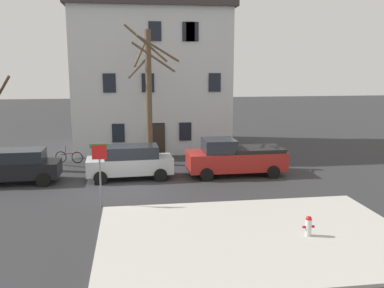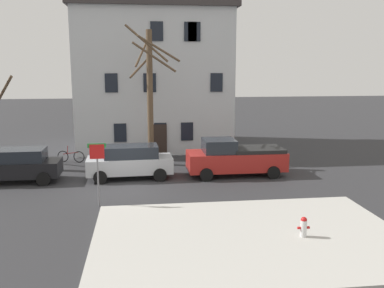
{
  "view_description": "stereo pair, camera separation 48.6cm",
  "coord_description": "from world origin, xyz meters",
  "px_view_note": "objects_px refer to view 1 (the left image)",
  "views": [
    {
      "loc": [
        0.36,
        -19.47,
        5.83
      ],
      "look_at": [
        3.56,
        2.33,
        1.74
      ],
      "focal_mm": 39.23,
      "sensor_mm": 36.0,
      "label": 1
    },
    {
      "loc": [
        0.84,
        -19.53,
        5.83
      ],
      "look_at": [
        3.56,
        2.33,
        1.74
      ],
      "focal_mm": 39.23,
      "sensor_mm": 36.0,
      "label": 2
    }
  ],
  "objects_px": {
    "building_main": "(150,64)",
    "street_sign_pole": "(100,163)",
    "tree_bare_mid": "(149,92)",
    "car_black_wagon": "(16,166)",
    "car_silver_wagon": "(130,162)",
    "pickup_truck_red": "(235,157)",
    "fire_hydrant": "(308,226)",
    "bicycle_leaning": "(69,157)"
  },
  "relations": [
    {
      "from": "tree_bare_mid",
      "to": "building_main",
      "type": "bearing_deg",
      "value": 86.11
    },
    {
      "from": "bicycle_leaning",
      "to": "fire_hydrant",
      "type": "bearing_deg",
      "value": -53.36
    },
    {
      "from": "tree_bare_mid",
      "to": "car_silver_wagon",
      "type": "height_order",
      "value": "tree_bare_mid"
    },
    {
      "from": "car_black_wagon",
      "to": "car_silver_wagon",
      "type": "height_order",
      "value": "car_silver_wagon"
    },
    {
      "from": "car_silver_wagon",
      "to": "pickup_truck_red",
      "type": "relative_size",
      "value": 0.85
    },
    {
      "from": "fire_hydrant",
      "to": "pickup_truck_red",
      "type": "bearing_deg",
      "value": 92.47
    },
    {
      "from": "street_sign_pole",
      "to": "bicycle_leaning",
      "type": "relative_size",
      "value": 1.59
    },
    {
      "from": "tree_bare_mid",
      "to": "bicycle_leaning",
      "type": "xyz_separation_m",
      "value": [
        -4.89,
        1.26,
        -4.01
      ]
    },
    {
      "from": "tree_bare_mid",
      "to": "bicycle_leaning",
      "type": "bearing_deg",
      "value": 165.6
    },
    {
      "from": "car_black_wagon",
      "to": "bicycle_leaning",
      "type": "height_order",
      "value": "car_black_wagon"
    },
    {
      "from": "building_main",
      "to": "street_sign_pole",
      "type": "distance_m",
      "value": 14.53
    },
    {
      "from": "pickup_truck_red",
      "to": "street_sign_pole",
      "type": "xyz_separation_m",
      "value": [
        -6.85,
        -4.39,
        0.93
      ]
    },
    {
      "from": "car_silver_wagon",
      "to": "street_sign_pole",
      "type": "height_order",
      "value": "street_sign_pole"
    },
    {
      "from": "car_silver_wagon",
      "to": "building_main",
      "type": "bearing_deg",
      "value": 80.2
    },
    {
      "from": "car_black_wagon",
      "to": "bicycle_leaning",
      "type": "xyz_separation_m",
      "value": [
        1.97,
        4.28,
        -0.53
      ]
    },
    {
      "from": "car_silver_wagon",
      "to": "bicycle_leaning",
      "type": "height_order",
      "value": "car_silver_wagon"
    },
    {
      "from": "car_black_wagon",
      "to": "car_silver_wagon",
      "type": "relative_size",
      "value": 0.96
    },
    {
      "from": "car_silver_wagon",
      "to": "fire_hydrant",
      "type": "xyz_separation_m",
      "value": [
        6.0,
        -8.83,
        -0.43
      ]
    },
    {
      "from": "fire_hydrant",
      "to": "bicycle_leaning",
      "type": "height_order",
      "value": "bicycle_leaning"
    },
    {
      "from": "building_main",
      "to": "tree_bare_mid",
      "type": "bearing_deg",
      "value": -93.89
    },
    {
      "from": "fire_hydrant",
      "to": "street_sign_pole",
      "type": "height_order",
      "value": "street_sign_pole"
    },
    {
      "from": "car_black_wagon",
      "to": "fire_hydrant",
      "type": "height_order",
      "value": "car_black_wagon"
    },
    {
      "from": "fire_hydrant",
      "to": "street_sign_pole",
      "type": "bearing_deg",
      "value": 148.7
    },
    {
      "from": "car_silver_wagon",
      "to": "pickup_truck_red",
      "type": "distance_m",
      "value": 5.62
    },
    {
      "from": "car_silver_wagon",
      "to": "car_black_wagon",
      "type": "bearing_deg",
      "value": -179.65
    },
    {
      "from": "pickup_truck_red",
      "to": "car_black_wagon",
      "type": "bearing_deg",
      "value": 179.96
    },
    {
      "from": "pickup_truck_red",
      "to": "bicycle_leaning",
      "type": "bearing_deg",
      "value": 155.36
    },
    {
      "from": "bicycle_leaning",
      "to": "street_sign_pole",
      "type": "bearing_deg",
      "value": -73.98
    },
    {
      "from": "car_black_wagon",
      "to": "pickup_truck_red",
      "type": "height_order",
      "value": "pickup_truck_red"
    },
    {
      "from": "building_main",
      "to": "pickup_truck_red",
      "type": "bearing_deg",
      "value": -66.47
    },
    {
      "from": "pickup_truck_red",
      "to": "bicycle_leaning",
      "type": "height_order",
      "value": "pickup_truck_red"
    },
    {
      "from": "street_sign_pole",
      "to": "building_main",
      "type": "bearing_deg",
      "value": 78.3
    },
    {
      "from": "car_black_wagon",
      "to": "fire_hydrant",
      "type": "xyz_separation_m",
      "value": [
        11.7,
        -8.8,
        -0.41
      ]
    },
    {
      "from": "pickup_truck_red",
      "to": "street_sign_pole",
      "type": "distance_m",
      "value": 8.19
    },
    {
      "from": "building_main",
      "to": "street_sign_pole",
      "type": "bearing_deg",
      "value": -101.7
    },
    {
      "from": "car_silver_wagon",
      "to": "fire_hydrant",
      "type": "relative_size",
      "value": 6.4
    },
    {
      "from": "tree_bare_mid",
      "to": "pickup_truck_red",
      "type": "distance_m",
      "value": 6.38
    },
    {
      "from": "car_silver_wagon",
      "to": "street_sign_pole",
      "type": "distance_m",
      "value": 4.71
    },
    {
      "from": "pickup_truck_red",
      "to": "fire_hydrant",
      "type": "height_order",
      "value": "pickup_truck_red"
    },
    {
      "from": "car_black_wagon",
      "to": "fire_hydrant",
      "type": "bearing_deg",
      "value": -36.95
    },
    {
      "from": "car_black_wagon",
      "to": "pickup_truck_red",
      "type": "relative_size",
      "value": 0.82
    },
    {
      "from": "building_main",
      "to": "tree_bare_mid",
      "type": "xyz_separation_m",
      "value": [
        -0.42,
        -6.22,
        -1.64
      ]
    }
  ]
}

